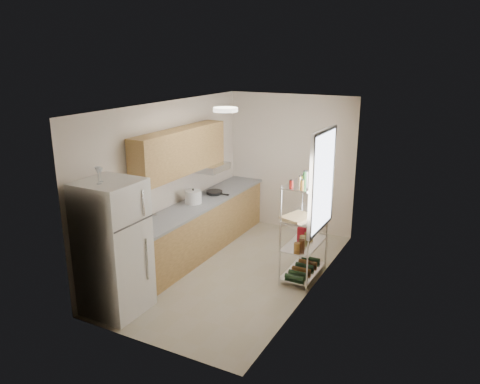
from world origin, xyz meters
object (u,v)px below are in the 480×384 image
object	(u,v)px
refrigerator	(113,248)
espresso_machine	(320,203)
cutting_board	(298,217)
frying_pan_large	(214,192)
rice_cooker	(193,197)

from	to	relation	value
refrigerator	espresso_machine	world-z (taller)	refrigerator
cutting_board	espresso_machine	size ratio (longest dim) A/B	1.53
frying_pan_large	rice_cooker	bearing A→B (deg)	-83.25
refrigerator	frying_pan_large	bearing A→B (deg)	91.52
refrigerator	rice_cooker	world-z (taller)	refrigerator
cutting_board	frying_pan_large	bearing A→B (deg)	156.89
refrigerator	cutting_board	world-z (taller)	refrigerator
rice_cooker	frying_pan_large	distance (m)	0.65
cutting_board	refrigerator	bearing A→B (deg)	-134.20
espresso_machine	frying_pan_large	bearing A→B (deg)	166.25
cutting_board	espresso_machine	xyz separation A→B (m)	(0.20, 0.40, 0.13)
frying_pan_large	espresso_machine	size ratio (longest dim) A/B	0.98
refrigerator	frying_pan_large	world-z (taller)	refrigerator
rice_cooker	cutting_board	world-z (taller)	rice_cooker
frying_pan_large	espresso_machine	world-z (taller)	espresso_machine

